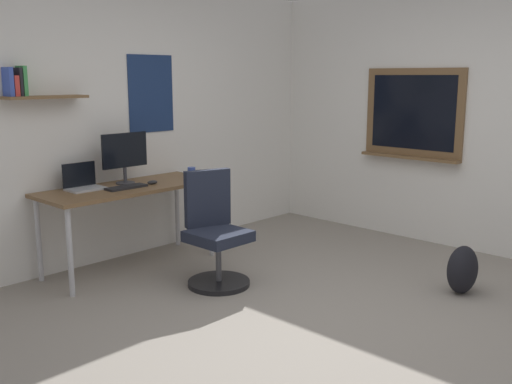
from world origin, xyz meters
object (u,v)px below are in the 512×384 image
(monitor_primary, at_px, (125,154))
(coffee_mug, at_px, (192,172))
(desk, at_px, (129,194))
(computer_mouse, at_px, (152,182))
(backpack, at_px, (462,270))
(office_chair, at_px, (215,236))
(keyboard, at_px, (126,187))
(laptop, at_px, (83,183))

(monitor_primary, relative_size, coffee_mug, 5.04)
(coffee_mug, bearing_deg, desk, 177.58)
(monitor_primary, bearing_deg, coffee_mug, -11.31)
(computer_mouse, relative_size, coffee_mug, 1.13)
(monitor_primary, bearing_deg, backpack, -61.24)
(desk, height_order, computer_mouse, computer_mouse)
(office_chair, bearing_deg, keyboard, 112.55)
(computer_mouse, distance_m, coffee_mug, 0.51)
(backpack, bearing_deg, monitor_primary, 118.76)
(desk, height_order, keyboard, keyboard)
(monitor_primary, distance_m, backpack, 3.05)
(office_chair, bearing_deg, computer_mouse, 93.28)
(desk, distance_m, computer_mouse, 0.23)
(desk, bearing_deg, computer_mouse, -21.82)
(office_chair, distance_m, monitor_primary, 1.16)
(laptop, height_order, backpack, laptop)
(office_chair, bearing_deg, monitor_primary, 101.93)
(laptop, bearing_deg, computer_mouse, -22.37)
(keyboard, bearing_deg, office_chair, -67.45)
(desk, relative_size, computer_mouse, 15.49)
(desk, distance_m, laptop, 0.41)
(coffee_mug, distance_m, backpack, 2.62)
(desk, bearing_deg, backpack, -59.54)
(coffee_mug, bearing_deg, office_chair, -118.98)
(laptop, relative_size, monitor_primary, 0.67)
(laptop, distance_m, keyboard, 0.37)
(backpack, bearing_deg, office_chair, 126.91)
(coffee_mug, bearing_deg, monitor_primary, 168.69)
(monitor_primary, bearing_deg, keyboard, -123.42)
(laptop, relative_size, keyboard, 0.84)
(monitor_primary, bearing_deg, computer_mouse, -48.98)
(desk, xyz_separation_m, office_chair, (0.24, -0.86, -0.28))
(desk, distance_m, keyboard, 0.14)
(monitor_primary, distance_m, coffee_mug, 0.71)
(keyboard, distance_m, coffee_mug, 0.79)
(computer_mouse, bearing_deg, laptop, 157.63)
(computer_mouse, bearing_deg, coffee_mug, 5.65)
(keyboard, bearing_deg, backpack, -57.33)
(computer_mouse, distance_m, backpack, 2.76)
(desk, xyz_separation_m, laptop, (-0.36, 0.15, 0.13))
(laptop, relative_size, coffee_mug, 3.37)
(desk, bearing_deg, office_chair, -74.18)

